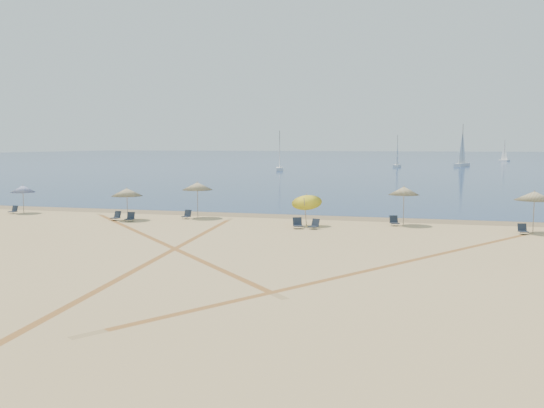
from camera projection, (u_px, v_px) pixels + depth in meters
The scene contains 22 objects.
ground at pixel (129, 293), 21.61m from camera, with size 160.00×160.00×0.00m, color tan.
ocean at pixel (405, 157), 237.80m from camera, with size 500.00×500.00×0.00m, color #0C2151.
wet_sand at pixel (286, 216), 44.67m from camera, with size 500.00×500.00×0.00m, color olive.
umbrella_0 at pixel (23, 189), 46.46m from camera, with size 1.89×1.89×2.24m.
umbrella_1 at pixel (127, 192), 42.26m from camera, with size 2.21×2.21×2.32m.
umbrella_2 at pixel (197, 186), 43.46m from camera, with size 2.25×2.25×2.66m.
umbrella_3 at pixel (306, 199), 39.18m from camera, with size 2.00×2.05×2.46m.
umbrella_4 at pixel (404, 191), 39.55m from camera, with size 2.03×2.03×2.63m.
umbrella_5 at pixel (534, 196), 36.04m from camera, with size 2.33×2.33×2.60m.
chair_0 at pixel (14, 210), 46.27m from camera, with size 0.57×0.65×0.61m.
chair_1 at pixel (116, 216), 42.17m from camera, with size 0.67×0.74×0.65m.
chair_2 at pixel (130, 217), 41.58m from camera, with size 0.58×0.67×0.65m.
chair_3 at pixel (187, 215), 43.10m from camera, with size 0.59×0.67×0.63m.
chair_4 at pixel (298, 224), 38.14m from camera, with size 0.79×0.84×0.70m.
chair_5 at pixel (314, 225), 37.90m from camera, with size 0.73×0.78×0.64m.
chair_6 at pixel (394, 221), 39.47m from camera, with size 0.73×0.79×0.66m.
chair_7 at pixel (523, 230), 35.72m from camera, with size 0.63×0.70×0.63m.
sailboat_0 at pixel (397, 157), 139.45m from camera, with size 1.61×5.06×7.43m.
sailboat_1 at pixel (504, 155), 185.45m from camera, with size 3.02×4.57×6.73m.
sailboat_2 at pixel (280, 158), 121.56m from camera, with size 2.74×5.58×8.06m.
sailboat_3 at pixel (462, 154), 143.60m from camera, with size 4.01×6.98×10.14m.
tire_tracks at pixel (227, 253), 29.59m from camera, with size 52.82×43.85×0.00m.
Camera 1 is at (10.51, -19.10, 5.38)m, focal length 39.46 mm.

